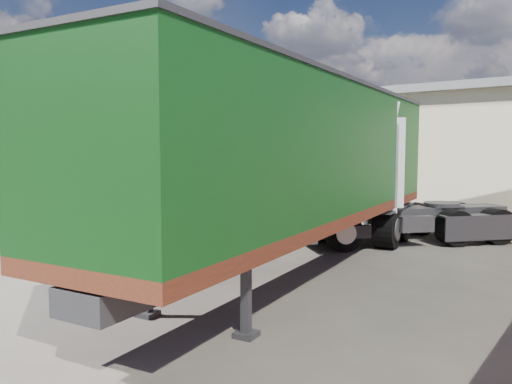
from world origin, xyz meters
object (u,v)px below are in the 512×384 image
Objects in this scene: box_trailer at (302,158)px; panel_van at (190,196)px; bare_tree at (181,86)px; tractor_unit at (368,181)px; orange_skip at (173,187)px.

panel_van is (-9.23, 5.60, -1.87)m from box_trailer.
bare_tree reaches higher than box_trailer.
panel_van is (-9.01, 1.34, -1.09)m from tractor_unit.
panel_van is at bearing -56.28° from orange_skip.
orange_skip is (-3.88, 2.66, 0.03)m from panel_van.
tractor_unit is 4.34m from box_trailer.
tractor_unit is at bearing 8.08° from panel_van.
bare_tree reaches higher than tractor_unit.
tractor_unit is 0.50× the size of box_trailer.
box_trailer is at bearing -14.71° from panel_van.
bare_tree is 0.70× the size of box_trailer.
box_trailer is 3.68× the size of orange_skip.
orange_skip is at bearing -156.66° from tractor_unit.
bare_tree is 29.73m from box_trailer.
tractor_unit is 1.83× the size of orange_skip.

